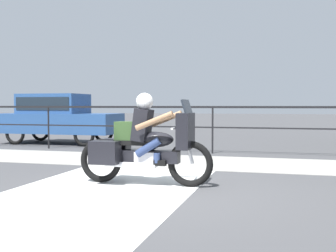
# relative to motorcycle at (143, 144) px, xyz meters

# --- Properties ---
(ground_plane) EXTENTS (120.00, 120.00, 0.00)m
(ground_plane) POSITION_rel_motorcycle_xyz_m (0.38, -0.45, -0.68)
(ground_plane) COLOR #424244
(sidewalk_band) EXTENTS (44.00, 2.40, 0.01)m
(sidewalk_band) POSITION_rel_motorcycle_xyz_m (0.38, 2.95, -0.68)
(sidewalk_band) COLOR #99968E
(sidewalk_band) RESTS_ON ground
(crosswalk_band) EXTENTS (2.84, 6.00, 0.01)m
(crosswalk_band) POSITION_rel_motorcycle_xyz_m (-0.47, -0.65, -0.68)
(crosswalk_band) COLOR silver
(crosswalk_band) RESTS_ON ground
(fence_railing) EXTENTS (36.00, 0.05, 1.31)m
(fence_railing) POSITION_rel_motorcycle_xyz_m (0.38, 4.84, 0.35)
(fence_railing) COLOR black
(fence_railing) RESTS_ON ground
(motorcycle) EXTENTS (2.34, 0.76, 1.54)m
(motorcycle) POSITION_rel_motorcycle_xyz_m (0.00, 0.00, 0.00)
(motorcycle) COLOR black
(motorcycle) RESTS_ON ground
(parked_car) EXTENTS (4.14, 1.67, 1.72)m
(parked_car) POSITION_rel_motorcycle_xyz_m (-5.33, 6.45, 0.30)
(parked_car) COLOR #284C84
(parked_car) RESTS_ON ground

